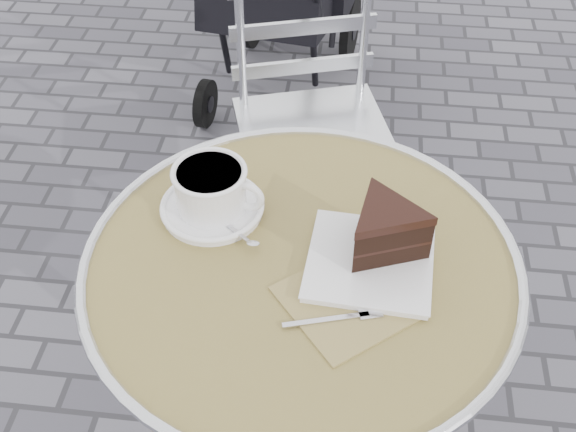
# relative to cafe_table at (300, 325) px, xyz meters

# --- Properties ---
(cafe_table) EXTENTS (0.72, 0.72, 0.74)m
(cafe_table) POSITION_rel_cafe_table_xyz_m (0.00, 0.00, 0.00)
(cafe_table) COLOR silver
(cafe_table) RESTS_ON ground
(cappuccino_set) EXTENTS (0.18, 0.18, 0.09)m
(cappuccino_set) POSITION_rel_cafe_table_xyz_m (-0.16, 0.10, 0.20)
(cappuccino_set) COLOR white
(cappuccino_set) RESTS_ON cafe_table
(cake_plate_set) EXTENTS (0.26, 0.31, 0.11)m
(cake_plate_set) POSITION_rel_cafe_table_xyz_m (0.12, 0.02, 0.21)
(cake_plate_set) COLOR #967E52
(cake_plate_set) RESTS_ON cafe_table
(bistro_chair) EXTENTS (0.48, 0.48, 0.85)m
(bistro_chair) POSITION_rel_cafe_table_xyz_m (-0.06, 0.80, -0.04)
(bistro_chair) COLOR silver
(bistro_chair) RESTS_ON ground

